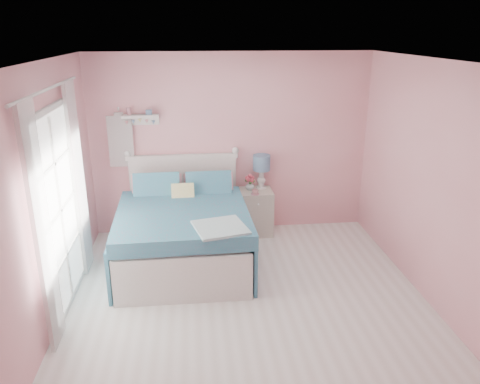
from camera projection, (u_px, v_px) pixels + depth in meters
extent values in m
plane|color=silver|center=(250.00, 310.00, 5.08)|extent=(4.50, 4.50, 0.00)
plane|color=pink|center=(231.00, 145.00, 6.76)|extent=(4.00, 0.00, 4.00)
plane|color=pink|center=(302.00, 338.00, 2.54)|extent=(4.00, 0.00, 4.00)
plane|color=pink|center=(42.00, 205.00, 4.45)|extent=(0.00, 4.50, 4.50)
plane|color=pink|center=(442.00, 190.00, 4.84)|extent=(0.00, 4.50, 4.50)
plane|color=white|center=(252.00, 62.00, 4.22)|extent=(4.50, 4.50, 0.00)
cube|color=silver|center=(184.00, 247.00, 6.06)|extent=(1.55, 2.01, 0.43)
cube|color=silver|center=(183.00, 226.00, 5.96)|extent=(1.48, 1.95, 0.16)
cube|color=silver|center=(184.00, 196.00, 6.88)|extent=(1.53, 0.07, 1.13)
cube|color=silver|center=(182.00, 157.00, 6.68)|extent=(1.59, 0.09, 0.06)
cube|color=silver|center=(183.00, 280.00, 5.12)|extent=(1.53, 0.06, 0.56)
cube|color=teal|center=(183.00, 218.00, 5.77)|extent=(1.66, 1.75, 0.18)
cube|color=pink|center=(157.00, 189.00, 6.47)|extent=(0.69, 0.29, 0.43)
cube|color=pink|center=(208.00, 187.00, 6.54)|extent=(0.69, 0.29, 0.43)
cube|color=#CCBC59|center=(183.00, 195.00, 6.24)|extent=(0.31, 0.23, 0.31)
cube|color=beige|center=(256.00, 212.00, 6.88)|extent=(0.46, 0.43, 0.67)
cube|color=silver|center=(258.00, 204.00, 6.62)|extent=(0.40, 0.02, 0.16)
sphere|color=white|center=(258.00, 204.00, 6.60)|extent=(0.03, 0.03, 0.03)
cylinder|color=white|center=(261.00, 187.00, 6.88)|extent=(0.16, 0.16, 0.02)
cylinder|color=white|center=(261.00, 178.00, 6.84)|extent=(0.08, 0.08, 0.27)
cylinder|color=#6282A4|center=(262.00, 163.00, 6.76)|extent=(0.25, 0.25, 0.23)
imported|color=silver|center=(250.00, 186.00, 6.77)|extent=(0.13, 0.13, 0.14)
imported|color=#D48E91|center=(255.00, 192.00, 6.61)|extent=(0.12, 0.12, 0.07)
sphere|color=#D24759|center=(250.00, 176.00, 6.73)|extent=(0.06, 0.06, 0.06)
sphere|color=#D24759|center=(253.00, 178.00, 6.76)|extent=(0.06, 0.06, 0.06)
sphere|color=#D24759|center=(247.00, 178.00, 6.74)|extent=(0.06, 0.06, 0.06)
sphere|color=#D24759|center=(252.00, 181.00, 6.72)|extent=(0.06, 0.06, 0.06)
sphere|color=#D24759|center=(248.00, 180.00, 6.72)|extent=(0.06, 0.06, 0.06)
cube|color=silver|center=(140.00, 116.00, 6.41)|extent=(0.50, 0.14, 0.04)
cube|color=silver|center=(141.00, 120.00, 6.49)|extent=(0.50, 0.03, 0.12)
cylinder|color=#D18C99|center=(129.00, 111.00, 6.38)|extent=(0.06, 0.06, 0.10)
cube|color=#6282A4|center=(149.00, 112.00, 6.41)|extent=(0.08, 0.06, 0.07)
cube|color=white|center=(121.00, 141.00, 6.51)|extent=(0.34, 0.03, 0.72)
cube|color=silver|center=(46.00, 111.00, 4.56)|extent=(0.04, 1.32, 0.06)
cube|color=silver|center=(71.00, 298.00, 5.25)|extent=(0.04, 1.32, 0.06)
cube|color=silver|center=(42.00, 239.00, 4.32)|extent=(0.04, 0.06, 2.10)
cube|color=silver|center=(74.00, 194.00, 5.50)|extent=(0.04, 0.06, 2.10)
cube|color=white|center=(60.00, 211.00, 4.90)|extent=(0.02, 1.20, 2.04)
cube|color=white|center=(42.00, 231.00, 4.18)|extent=(0.04, 0.40, 2.32)
cube|color=white|center=(79.00, 180.00, 5.57)|extent=(0.04, 0.40, 2.32)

